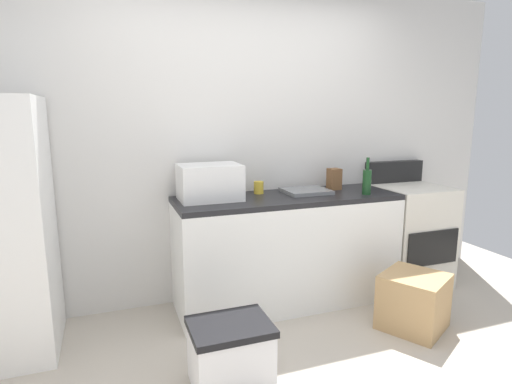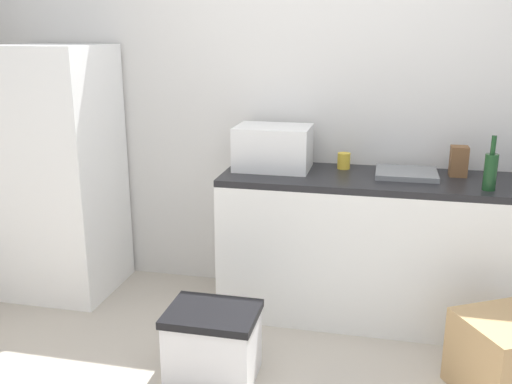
# 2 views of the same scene
# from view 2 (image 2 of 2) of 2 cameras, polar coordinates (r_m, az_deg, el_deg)

# --- Properties ---
(wall_back) EXTENTS (5.00, 0.10, 2.60)m
(wall_back) POSITION_cam_2_polar(r_m,az_deg,el_deg) (3.75, 7.47, 9.03)
(wall_back) COLOR silver
(wall_back) RESTS_ON ground_plane
(kitchen_counter) EXTENTS (1.80, 0.60, 0.90)m
(kitchen_counter) POSITION_cam_2_polar(r_m,az_deg,el_deg) (3.60, 11.23, -5.43)
(kitchen_counter) COLOR white
(kitchen_counter) RESTS_ON ground_plane
(refrigerator) EXTENTS (0.68, 0.66, 1.65)m
(refrigerator) POSITION_cam_2_polar(r_m,az_deg,el_deg) (4.02, -19.10, 1.87)
(refrigerator) COLOR white
(refrigerator) RESTS_ON ground_plane
(microwave) EXTENTS (0.46, 0.34, 0.27)m
(microwave) POSITION_cam_2_polar(r_m,az_deg,el_deg) (3.56, 1.74, 4.47)
(microwave) COLOR white
(microwave) RESTS_ON kitchen_counter
(sink_basin) EXTENTS (0.36, 0.32, 0.03)m
(sink_basin) POSITION_cam_2_polar(r_m,az_deg,el_deg) (3.52, 14.82, 1.83)
(sink_basin) COLOR slate
(sink_basin) RESTS_ON kitchen_counter
(wine_bottle) EXTENTS (0.07, 0.07, 0.30)m
(wine_bottle) POSITION_cam_2_polar(r_m,az_deg,el_deg) (3.33, 22.44, 2.01)
(wine_bottle) COLOR #193F1E
(wine_bottle) RESTS_ON kitchen_counter
(coffee_mug) EXTENTS (0.08, 0.08, 0.10)m
(coffee_mug) POSITION_cam_2_polar(r_m,az_deg,el_deg) (3.62, 8.78, 3.10)
(coffee_mug) COLOR gold
(coffee_mug) RESTS_ON kitchen_counter
(knife_block) EXTENTS (0.10, 0.10, 0.18)m
(knife_block) POSITION_cam_2_polar(r_m,az_deg,el_deg) (3.59, 19.64, 2.92)
(knife_block) COLOR brown
(knife_block) RESTS_ON kitchen_counter
(cardboard_box_medium) EXTENTS (0.57, 0.57, 0.40)m
(cardboard_box_medium) POSITION_cam_2_polar(r_m,az_deg,el_deg) (3.13, 23.73, -14.98)
(cardboard_box_medium) COLOR tan
(cardboard_box_medium) RESTS_ON ground_plane
(storage_bin) EXTENTS (0.46, 0.36, 0.38)m
(storage_bin) POSITION_cam_2_polar(r_m,az_deg,el_deg) (3.03, -4.34, -14.89)
(storage_bin) COLOR silver
(storage_bin) RESTS_ON ground_plane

